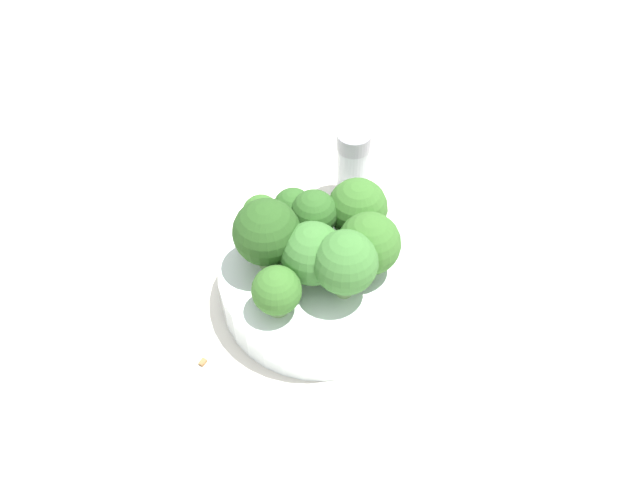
# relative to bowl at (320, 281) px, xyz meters

# --- Properties ---
(ground_plane) EXTENTS (3.00, 3.00, 0.00)m
(ground_plane) POSITION_rel_bowl_xyz_m (0.00, 0.00, -0.02)
(ground_plane) COLOR silver
(bowl) EXTENTS (0.18, 0.18, 0.04)m
(bowl) POSITION_rel_bowl_xyz_m (0.00, 0.00, 0.00)
(bowl) COLOR silver
(bowl) RESTS_ON ground_plane
(broccoli_floret_0) EXTENTS (0.05, 0.05, 0.07)m
(broccoli_floret_0) POSITION_rel_bowl_xyz_m (0.00, 0.03, 0.06)
(broccoli_floret_0) COLOR #8EB770
(broccoli_floret_0) RESTS_ON bowl
(broccoli_floret_1) EXTENTS (0.05, 0.05, 0.06)m
(broccoli_floret_1) POSITION_rel_bowl_xyz_m (-0.03, 0.03, 0.05)
(broccoli_floret_1) COLOR #7A9E5B
(broccoli_floret_1) RESTS_ON bowl
(broccoli_floret_2) EXTENTS (0.03, 0.03, 0.05)m
(broccoli_floret_2) POSITION_rel_bowl_xyz_m (0.02, -0.06, 0.05)
(broccoli_floret_2) COLOR #84AD66
(broccoli_floret_2) RESTS_ON bowl
(broccoli_floret_3) EXTENTS (0.04, 0.04, 0.06)m
(broccoli_floret_3) POSITION_rel_bowl_xyz_m (-0.01, -0.03, 0.06)
(broccoli_floret_3) COLOR #7A9E5B
(broccoli_floret_3) RESTS_ON bowl
(broccoli_floret_4) EXTENTS (0.05, 0.05, 0.06)m
(broccoli_floret_4) POSITION_rel_bowl_xyz_m (0.01, 0.01, 0.05)
(broccoli_floret_4) COLOR #84AD66
(broccoli_floret_4) RESTS_ON bowl
(broccoli_floret_5) EXTENTS (0.05, 0.05, 0.06)m
(broccoli_floret_5) POSITION_rel_bowl_xyz_m (-0.05, -0.01, 0.05)
(broccoli_floret_5) COLOR #84AD66
(broccoli_floret_5) RESTS_ON bowl
(broccoli_floret_6) EXTENTS (0.04, 0.04, 0.05)m
(broccoli_floret_6) POSITION_rel_bowl_xyz_m (0.06, 0.02, 0.05)
(broccoli_floret_6) COLOR #8EB770
(broccoli_floret_6) RESTS_ON bowl
(broccoli_floret_7) EXTENTS (0.06, 0.06, 0.07)m
(broccoli_floret_7) POSITION_rel_bowl_xyz_m (0.03, -0.03, 0.06)
(broccoli_floret_7) COLOR #7A9E5B
(broccoli_floret_7) RESTS_ON bowl
(broccoli_floret_8) EXTENTS (0.04, 0.04, 0.05)m
(broccoli_floret_8) POSITION_rel_bowl_xyz_m (-0.01, -0.05, 0.05)
(broccoli_floret_8) COLOR #8EB770
(broccoli_floret_8) RESTS_ON bowl
(pepper_shaker) EXTENTS (0.03, 0.03, 0.08)m
(pepper_shaker) POSITION_rel_bowl_xyz_m (-0.11, -0.09, 0.02)
(pepper_shaker) COLOR #B2B7BC
(pepper_shaker) RESTS_ON ground_plane
(almond_crumb_0) EXTENTS (0.01, 0.01, 0.01)m
(almond_crumb_0) POSITION_rel_bowl_xyz_m (0.12, 0.00, -0.02)
(almond_crumb_0) COLOR olive
(almond_crumb_0) RESTS_ON ground_plane
(almond_crumb_1) EXTENTS (0.01, 0.01, 0.01)m
(almond_crumb_1) POSITION_rel_bowl_xyz_m (-0.01, -0.12, -0.02)
(almond_crumb_1) COLOR tan
(almond_crumb_1) RESTS_ON ground_plane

